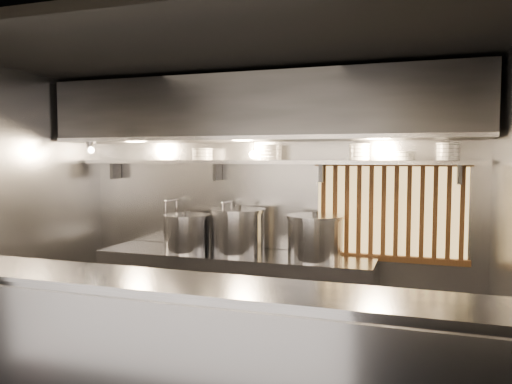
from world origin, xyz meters
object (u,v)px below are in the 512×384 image
Objects in this scene: pendant_bulb at (253,154)px; stock_pot_right at (315,237)px; stock_pot_left at (187,233)px; heat_lamp at (90,145)px; stock_pot_mid at (238,231)px.

stock_pot_right is at bearing -7.59° from pendant_bulb.
pendant_bulb is 1.09m from stock_pot_right.
stock_pot_right is (1.43, 0.02, 0.02)m from stock_pot_left.
heat_lamp is at bearing -169.00° from pendant_bulb.
stock_pot_mid reaches higher than stock_pot_right.
stock_pot_mid is 0.86m from stock_pot_right.
stock_pot_right reaches higher than stock_pot_left.
heat_lamp is at bearing -174.10° from stock_pot_right.
pendant_bulb is (1.80, 0.35, -0.11)m from heat_lamp.
stock_pot_left is at bearing 12.78° from heat_lamp.
pendant_bulb is 0.25× the size of stock_pot_right.
heat_lamp reaches higher than stock_pot_mid.
heat_lamp reaches higher than pendant_bulb.
stock_pot_right is (0.69, -0.09, -0.84)m from pendant_bulb.
stock_pot_right is at bearing 0.64° from stock_pot_left.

